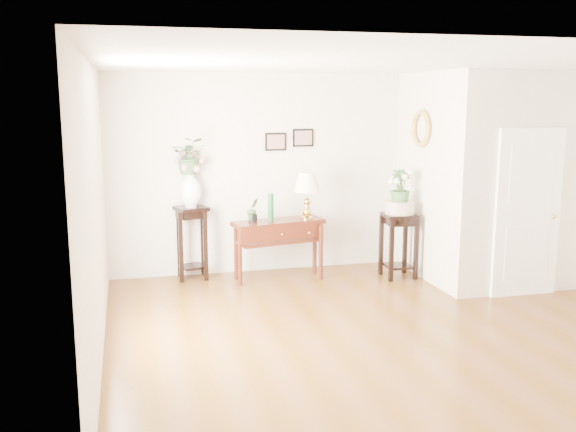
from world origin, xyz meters
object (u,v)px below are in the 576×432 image
object	(u,v)px
table_lamp	(307,194)
plant_stand_a	(192,243)
plant_stand_b	(398,246)
console_table	(278,250)

from	to	relation	value
table_lamp	plant_stand_a	distance (m)	1.72
table_lamp	plant_stand_b	size ratio (longest dim) A/B	0.72
table_lamp	plant_stand_a	size ratio (longest dim) A/B	0.65
console_table	plant_stand_b	xyz separation A→B (m)	(1.64, -0.29, 0.03)
plant_stand_a	plant_stand_b	xyz separation A→B (m)	(2.77, -0.65, -0.05)
console_table	plant_stand_a	bearing A→B (deg)	151.55
console_table	table_lamp	world-z (taller)	table_lamp
plant_stand_b	table_lamp	bearing A→B (deg)	166.73
table_lamp	plant_stand_b	distance (m)	1.46
table_lamp	plant_stand_a	xyz separation A→B (m)	(-1.54, 0.36, -0.68)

